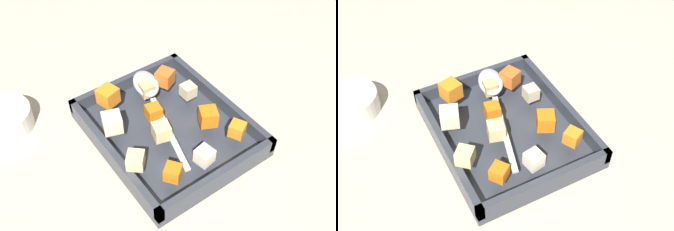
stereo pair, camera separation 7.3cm
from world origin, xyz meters
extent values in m
plane|color=#BCB29E|center=(0.00, 0.00, 0.00)|extent=(4.00, 4.00, 0.00)
cube|color=#333842|center=(-0.02, -0.02, 0.01)|extent=(0.29, 0.25, 0.01)
cube|color=#333842|center=(-0.02, -0.13, 0.03)|extent=(0.29, 0.01, 0.03)
cube|color=#333842|center=(-0.02, 0.10, 0.03)|extent=(0.29, 0.01, 0.03)
cube|color=#333842|center=(-0.16, -0.02, 0.03)|extent=(0.01, 0.25, 0.03)
cube|color=#333842|center=(0.12, -0.02, 0.03)|extent=(0.01, 0.25, 0.03)
cube|color=orange|center=(-0.07, -0.07, 0.06)|extent=(0.04, 0.04, 0.03)
cube|color=orange|center=(0.08, 0.05, 0.06)|extent=(0.04, 0.04, 0.03)
cube|color=orange|center=(0.06, -0.07, 0.06)|extent=(0.04, 0.04, 0.03)
cube|color=orange|center=(0.00, 0.00, 0.05)|extent=(0.03, 0.03, 0.03)
cube|color=orange|center=(-0.12, 0.05, 0.05)|extent=(0.03, 0.03, 0.02)
cube|color=orange|center=(-0.12, -0.09, 0.05)|extent=(0.03, 0.03, 0.02)
cube|color=beige|center=(0.01, -0.08, 0.05)|extent=(0.02, 0.02, 0.02)
cube|color=#E0CC89|center=(-0.05, 0.02, 0.06)|extent=(0.03, 0.03, 0.03)
cube|color=#E0CC89|center=(-0.07, 0.08, 0.06)|extent=(0.04, 0.04, 0.03)
cube|color=beige|center=(0.02, 0.07, 0.06)|extent=(0.04, 0.04, 0.03)
cube|color=tan|center=(0.06, -0.02, 0.05)|extent=(0.03, 0.03, 0.02)
cube|color=silver|center=(-0.13, -0.01, 0.06)|extent=(0.03, 0.03, 0.03)
ellipsoid|color=silver|center=(0.07, -0.03, 0.05)|extent=(0.08, 0.06, 0.02)
cube|color=silver|center=(-0.05, 0.00, 0.04)|extent=(0.17, 0.06, 0.01)
cylinder|color=silver|center=(0.18, 0.22, 0.02)|extent=(0.10, 0.10, 0.04)
camera|label=1|loc=(-0.43, 0.28, 0.58)|focal=44.36mm
camera|label=2|loc=(-0.47, 0.21, 0.58)|focal=44.36mm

